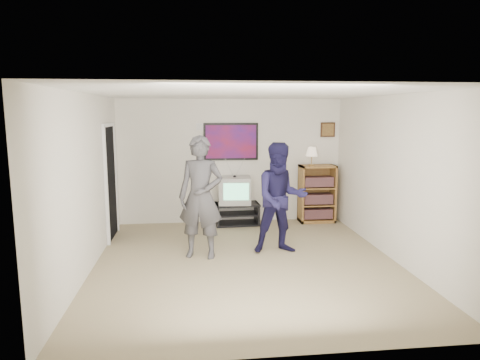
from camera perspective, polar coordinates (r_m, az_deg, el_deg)
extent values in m
cube|color=#837053|center=(6.54, 0.88, -11.00)|extent=(4.50, 5.00, 0.01)
cube|color=white|center=(6.14, 0.94, 11.47)|extent=(4.50, 5.00, 0.01)
cube|color=silver|center=(8.68, -1.22, 2.51)|extent=(4.50, 0.01, 2.50)
cube|color=silver|center=(6.34, -19.71, -0.48)|extent=(0.01, 5.00, 2.50)
cube|color=silver|center=(6.88, 19.84, 0.23)|extent=(0.01, 5.00, 2.50)
cube|color=black|center=(8.56, -0.39, -3.25)|extent=(0.89, 0.52, 0.04)
cube|color=black|center=(8.65, -0.39, -5.81)|extent=(0.89, 0.52, 0.04)
cube|color=black|center=(8.57, -3.10, -4.60)|extent=(0.06, 0.47, 0.44)
cube|color=black|center=(8.66, 2.29, -4.46)|extent=(0.06, 0.47, 0.44)
imported|color=#3E3D41|center=(6.59, -5.25, -2.29)|extent=(0.79, 0.62, 1.90)
imported|color=#161336|center=(6.82, 5.45, -2.44)|extent=(0.88, 0.69, 1.77)
cube|color=white|center=(6.77, -4.90, 0.53)|extent=(0.06, 0.13, 0.04)
cube|color=white|center=(6.95, 5.08, -0.29)|extent=(0.04, 0.12, 0.03)
cube|color=black|center=(8.62, -1.21, 5.13)|extent=(1.10, 0.03, 0.75)
cube|color=white|center=(8.57, -4.91, 7.09)|extent=(0.28, 0.02, 0.14)
cube|color=black|center=(9.02, 11.62, 6.59)|extent=(0.30, 0.03, 0.30)
cube|color=black|center=(7.92, -16.91, -0.35)|extent=(0.03, 0.85, 2.00)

